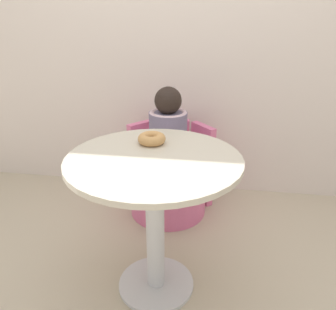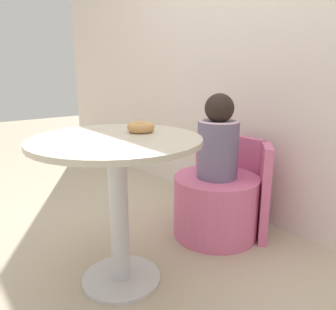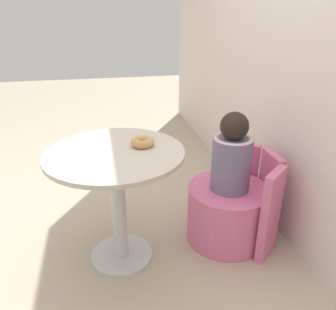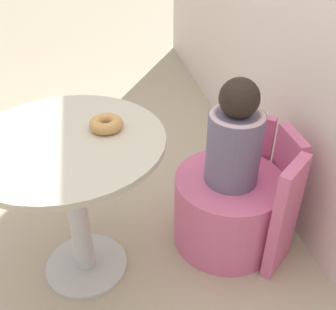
{
  "view_description": "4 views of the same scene",
  "coord_description": "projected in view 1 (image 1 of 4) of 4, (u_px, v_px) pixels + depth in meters",
  "views": [
    {
      "loc": [
        0.23,
        -1.26,
        1.28
      ],
      "look_at": [
        -0.01,
        0.35,
        0.59
      ],
      "focal_mm": 35.0,
      "sensor_mm": 36.0,
      "label": 1
    },
    {
      "loc": [
        1.24,
        -0.69,
        1.01
      ],
      "look_at": [
        -0.09,
        0.36,
        0.57
      ],
      "focal_mm": 35.0,
      "sensor_mm": 36.0,
      "label": 2
    },
    {
      "loc": [
        1.64,
        -0.05,
        1.42
      ],
      "look_at": [
        -0.03,
        0.31,
        0.66
      ],
      "focal_mm": 35.0,
      "sensor_mm": 36.0,
      "label": 3
    },
    {
      "loc": [
        1.3,
        0.13,
        1.5
      ],
      "look_at": [
        -0.01,
        0.4,
        0.59
      ],
      "focal_mm": 42.0,
      "sensor_mm": 36.0,
      "label": 4
    }
  ],
  "objects": [
    {
      "name": "ground_plane",
      "position": [
        160.0,
        286.0,
        1.68
      ],
      "size": [
        12.0,
        12.0,
        0.0
      ],
      "primitive_type": "plane",
      "color": "#B7A88E"
    },
    {
      "name": "back_wall",
      "position": [
        187.0,
        29.0,
        2.24
      ],
      "size": [
        6.0,
        0.06,
        2.4
      ],
      "color": "silver",
      "rests_on": "ground_plane"
    },
    {
      "name": "round_table",
      "position": [
        155.0,
        192.0,
        1.48
      ],
      "size": [
        0.77,
        0.77,
        0.72
      ],
      "color": "silver",
      "rests_on": "ground_plane"
    },
    {
      "name": "tub_chair",
      "position": [
        168.0,
        187.0,
        2.27
      ],
      "size": [
        0.52,
        0.52,
        0.38
      ],
      "color": "#DB6693",
      "rests_on": "ground_plane"
    },
    {
      "name": "booth_backrest",
      "position": [
        173.0,
        160.0,
        2.43
      ],
      "size": [
        0.62,
        0.23,
        0.59
      ],
      "color": "#DB6693",
      "rests_on": "ground_plane"
    },
    {
      "name": "child_figure",
      "position": [
        168.0,
        129.0,
        2.1
      ],
      "size": [
        0.25,
        0.25,
        0.5
      ],
      "color": "slate",
      "rests_on": "tub_chair"
    },
    {
      "name": "donut",
      "position": [
        152.0,
        139.0,
        1.55
      ],
      "size": [
        0.13,
        0.13,
        0.05
      ],
      "color": "tan",
      "rests_on": "round_table"
    }
  ]
}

